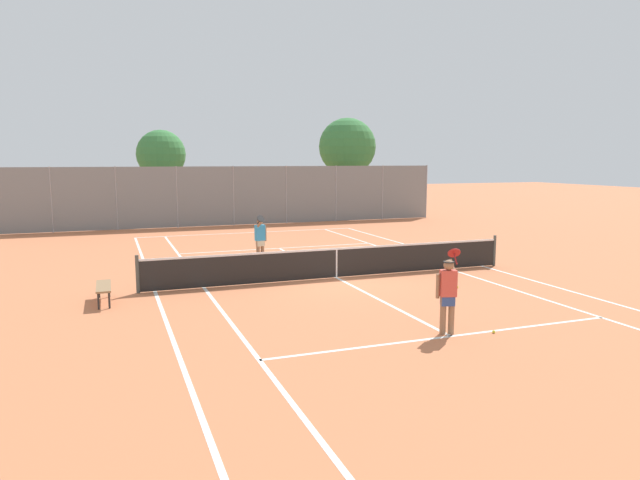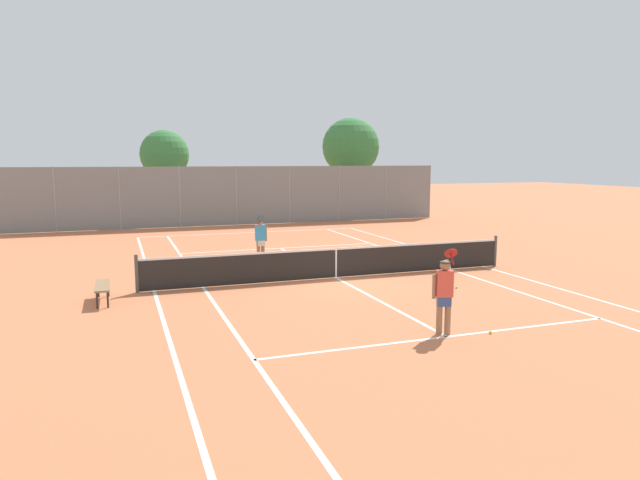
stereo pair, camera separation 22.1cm
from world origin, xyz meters
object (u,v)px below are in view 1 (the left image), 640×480
loose_tennis_ball_2 (457,287)px  tree_behind_right (348,148)px  loose_tennis_ball_0 (267,276)px  tennis_net (336,262)px  courtside_bench (104,287)px  tree_behind_left (162,156)px  player_far_left (260,238)px  loose_tennis_ball_1 (494,332)px  player_near_side (448,291)px

loose_tennis_ball_2 → tree_behind_right: tree_behind_right is taller
loose_tennis_ball_0 → tree_behind_right: bearing=59.9°
tennis_net → courtside_bench: tennis_net is taller
loose_tennis_ball_0 → courtside_bench: bearing=-160.7°
loose_tennis_ball_2 → tree_behind_left: (-6.21, 21.48, 3.89)m
player_far_left → courtside_bench: 6.71m
courtside_bench → tree_behind_left: 20.34m
player_far_left → loose_tennis_ball_0: player_far_left is taller
loose_tennis_ball_0 → loose_tennis_ball_2: same height
loose_tennis_ball_1 → courtside_bench: size_ratio=0.04×
courtside_bench → tree_behind_right: size_ratio=0.23×
loose_tennis_ball_0 → courtside_bench: 5.10m
player_far_left → loose_tennis_ball_2: (4.32, -5.88, -0.89)m
tennis_net → loose_tennis_ball_1: 6.62m
loose_tennis_ball_1 → tree_behind_left: bearing=100.0°
loose_tennis_ball_1 → courtside_bench: bearing=144.0°
loose_tennis_ball_2 → tree_behind_right: 22.86m
tennis_net → tree_behind_right: tree_behind_right is taller
player_far_left → tree_behind_right: (10.14, 15.79, 3.51)m
player_near_side → loose_tennis_ball_1: bearing=-19.3°
player_near_side → tree_behind_right: size_ratio=0.28×
player_near_side → tree_behind_left: bearing=98.0°
player_near_side → loose_tennis_ball_1: size_ratio=26.88×
tree_behind_right → loose_tennis_ball_2: bearing=-105.0°
tennis_net → player_far_left: 3.70m
tree_behind_left → tree_behind_right: (12.03, 0.19, 0.52)m
tennis_net → player_near_side: 6.21m
loose_tennis_ball_0 → tree_behind_right: size_ratio=0.01×
player_near_side → tree_behind_left: (-3.51, 25.11, 3.00)m
tree_behind_left → tree_behind_right: tree_behind_right is taller
player_near_side → loose_tennis_ball_2: 4.61m
player_near_side → loose_tennis_ball_0: 7.38m
courtside_bench → tennis_net: bearing=7.0°
courtside_bench → loose_tennis_ball_1: bearing=-36.0°
tennis_net → tree_behind_right: bearing=65.9°
loose_tennis_ball_2 → tennis_net: bearing=136.8°
loose_tennis_ball_2 → loose_tennis_ball_0: bearing=144.5°
loose_tennis_ball_2 → player_far_left: bearing=126.3°
player_far_left → loose_tennis_ball_0: size_ratio=26.88×
tennis_net → loose_tennis_ball_2: size_ratio=181.82×
tennis_net → loose_tennis_ball_0: bearing=157.6°
tree_behind_right → courtside_bench: bearing=-127.6°
tennis_net → courtside_bench: 6.88m
player_far_left → loose_tennis_ball_0: (-0.44, -2.48, -0.89)m
tennis_net → tree_behind_left: bearing=100.4°
player_near_side → tree_behind_right: tree_behind_right is taller
player_far_left → tennis_net: bearing=-64.4°
loose_tennis_ball_1 → player_far_left: bearing=104.7°
player_far_left → tree_behind_left: tree_behind_left is taller
loose_tennis_ball_1 → loose_tennis_ball_2: bearing=66.3°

